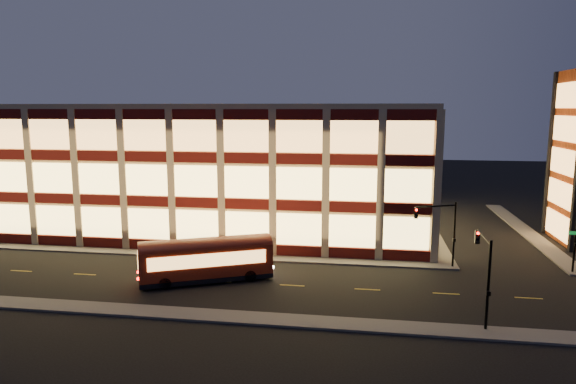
# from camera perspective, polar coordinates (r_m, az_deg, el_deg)

# --- Properties ---
(ground) EXTENTS (200.00, 200.00, 0.00)m
(ground) POSITION_cam_1_polar(r_m,az_deg,el_deg) (49.78, -10.07, -7.29)
(ground) COLOR black
(ground) RESTS_ON ground
(sidewalk_office_south) EXTENTS (54.00, 2.00, 0.15)m
(sidewalk_office_south) POSITION_cam_1_polar(r_m,az_deg,el_deg) (51.68, -12.88, -6.68)
(sidewalk_office_south) COLOR #514F4C
(sidewalk_office_south) RESTS_ON ground
(sidewalk_office_east) EXTENTS (2.00, 30.00, 0.15)m
(sidewalk_office_east) POSITION_cam_1_polar(r_m,az_deg,el_deg) (64.03, 15.16, -3.66)
(sidewalk_office_east) COLOR #514F4C
(sidewalk_office_east) RESTS_ON ground
(sidewalk_tower_west) EXTENTS (2.00, 30.00, 0.15)m
(sidewalk_tower_west) POSITION_cam_1_polar(r_m,az_deg,el_deg) (66.18, 24.69, -3.78)
(sidewalk_tower_west) COLOR #514F4C
(sidewalk_tower_west) RESTS_ON ground
(sidewalk_near) EXTENTS (100.00, 2.00, 0.15)m
(sidewalk_near) POSITION_cam_1_polar(r_m,az_deg,el_deg) (38.39, -16.49, -12.54)
(sidewalk_near) COLOR #514F4C
(sidewalk_near) RESTS_ON ground
(office_building) EXTENTS (50.45, 30.45, 14.50)m
(office_building) POSITION_cam_1_polar(r_m,az_deg,el_deg) (65.08, -7.88, 3.19)
(office_building) COLOR tan
(office_building) RESTS_ON ground
(traffic_signal_far) EXTENTS (3.79, 1.87, 6.00)m
(traffic_signal_far) POSITION_cam_1_polar(r_m,az_deg,el_deg) (46.83, 16.59, -3.40)
(traffic_signal_far) COLOR black
(traffic_signal_far) RESTS_ON ground
(traffic_signal_near) EXTENTS (0.32, 4.45, 6.00)m
(traffic_signal_near) POSITION_cam_1_polar(r_m,az_deg,el_deg) (36.29, 20.97, -7.29)
(traffic_signal_near) COLOR black
(traffic_signal_near) RESTS_ON ground
(trolley_bus) EXTENTS (10.82, 6.93, 3.62)m
(trolley_bus) POSITION_cam_1_polar(r_m,az_deg,el_deg) (42.95, -9.09, -7.17)
(trolley_bus) COLOR maroon
(trolley_bus) RESTS_ON ground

